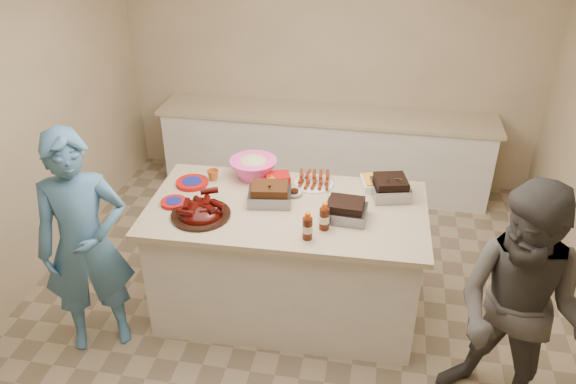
% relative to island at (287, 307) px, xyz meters
% --- Properties ---
extents(room, '(4.50, 5.00, 2.70)m').
position_rel_island_xyz_m(room, '(0.04, -0.12, 0.00)').
color(room, tan).
rests_on(room, ground).
extents(back_counter, '(3.60, 0.64, 0.90)m').
position_rel_island_xyz_m(back_counter, '(0.04, 2.08, 0.45)').
color(back_counter, silver).
rests_on(back_counter, ground).
extents(island, '(2.09, 1.14, 0.98)m').
position_rel_island_xyz_m(island, '(0.00, 0.00, 0.00)').
color(island, silver).
rests_on(island, ground).
extents(rib_platter, '(0.45, 0.45, 0.17)m').
position_rel_island_xyz_m(rib_platter, '(-0.59, -0.23, 0.98)').
color(rib_platter, '#3E0502').
rests_on(rib_platter, island).
extents(pulled_pork_tray, '(0.35, 0.28, 0.10)m').
position_rel_island_xyz_m(pulled_pork_tray, '(-0.14, 0.04, 0.98)').
color(pulled_pork_tray, '#47230F').
rests_on(pulled_pork_tray, island).
extents(brisket_tray, '(0.31, 0.26, 0.09)m').
position_rel_island_xyz_m(brisket_tray, '(0.44, -0.07, 0.98)').
color(brisket_tray, black).
rests_on(brisket_tray, island).
extents(roasting_pan, '(0.33, 0.33, 0.11)m').
position_rel_island_xyz_m(roasting_pan, '(0.75, 0.29, 0.98)').
color(roasting_pan, gray).
rests_on(roasting_pan, island).
extents(coleslaw_bowl, '(0.39, 0.39, 0.26)m').
position_rel_island_xyz_m(coleslaw_bowl, '(-0.35, 0.41, 0.98)').
color(coleslaw_bowl, '#FD44A2').
rests_on(coleslaw_bowl, island).
extents(sausage_plate, '(0.34, 0.34, 0.05)m').
position_rel_island_xyz_m(sausage_plate, '(0.15, 0.37, 0.98)').
color(sausage_plate, silver).
rests_on(sausage_plate, island).
extents(mac_cheese_dish, '(0.36, 0.30, 0.08)m').
position_rel_island_xyz_m(mac_cheese_dish, '(0.68, 0.43, 0.98)').
color(mac_cheese_dish, gold).
rests_on(mac_cheese_dish, island).
extents(bbq_bottle_a, '(0.07, 0.07, 0.20)m').
position_rel_island_xyz_m(bbq_bottle_a, '(0.21, -0.37, 0.98)').
color(bbq_bottle_a, '#3D150A').
rests_on(bbq_bottle_a, island).
extents(bbq_bottle_b, '(0.07, 0.07, 0.21)m').
position_rel_island_xyz_m(bbq_bottle_b, '(0.31, -0.24, 0.98)').
color(bbq_bottle_b, '#3D150A').
rests_on(bbq_bottle_b, island).
extents(mustard_bottle, '(0.05, 0.05, 0.13)m').
position_rel_island_xyz_m(mustard_bottle, '(-0.16, 0.24, 0.98)').
color(mustard_bottle, '#D69D06').
rests_on(mustard_bottle, island).
extents(sauce_bowl, '(0.13, 0.04, 0.13)m').
position_rel_island_xyz_m(sauce_bowl, '(0.02, 0.18, 0.98)').
color(sauce_bowl, silver).
rests_on(sauce_bowl, island).
extents(plate_stack_large, '(0.26, 0.26, 0.03)m').
position_rel_island_xyz_m(plate_stack_large, '(-0.80, 0.20, 0.98)').
color(plate_stack_large, '#A80B0C').
rests_on(plate_stack_large, island).
extents(plate_stack_small, '(0.20, 0.20, 0.03)m').
position_rel_island_xyz_m(plate_stack_small, '(-0.84, -0.11, 0.98)').
color(plate_stack_small, '#A80B0C').
rests_on(plate_stack_small, island).
extents(plastic_cup, '(0.10, 0.09, 0.09)m').
position_rel_island_xyz_m(plastic_cup, '(-0.66, 0.30, 0.98)').
color(plastic_cup, '#AD561C').
rests_on(plastic_cup, island).
extents(basket_stack, '(0.22, 0.19, 0.09)m').
position_rel_island_xyz_m(basket_stack, '(-0.13, 0.32, 0.98)').
color(basket_stack, '#A80B0C').
rests_on(basket_stack, island).
extents(guest_blue, '(1.35, 1.84, 0.42)m').
position_rel_island_xyz_m(guest_blue, '(-1.33, -0.58, 0.00)').
color(guest_blue, teal).
rests_on(guest_blue, ground).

